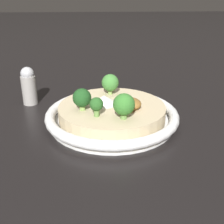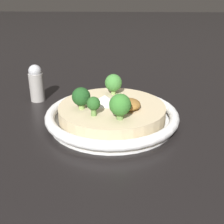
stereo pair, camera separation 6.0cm
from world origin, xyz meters
name	(u,v)px [view 1 (the left image)]	position (x,y,z in m)	size (l,w,h in m)	color
ground_plane	(112,123)	(0.00, 0.00, 0.00)	(6.00, 6.00, 0.00)	black
risotto_bowl	(112,114)	(0.00, 0.00, 0.02)	(0.28, 0.28, 0.04)	white
cheese_sprinkle	(104,99)	(-0.01, -0.02, 0.05)	(0.06, 0.06, 0.02)	white
crispy_onion_garnish	(130,104)	(0.02, 0.04, 0.05)	(0.05, 0.05, 0.02)	olive
broccoli_back_right	(124,105)	(0.07, 0.02, 0.07)	(0.04, 0.04, 0.05)	#668E47
broccoli_left	(110,83)	(-0.07, 0.00, 0.07)	(0.04, 0.04, 0.05)	#84A856
broccoli_front_right	(82,98)	(0.02, -0.06, 0.07)	(0.04, 0.04, 0.05)	#84A856
broccoli_right	(96,105)	(0.05, -0.03, 0.06)	(0.03, 0.03, 0.04)	#668E47
pepper_shaker	(29,86)	(-0.12, -0.20, 0.05)	(0.04, 0.04, 0.09)	#9E9993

